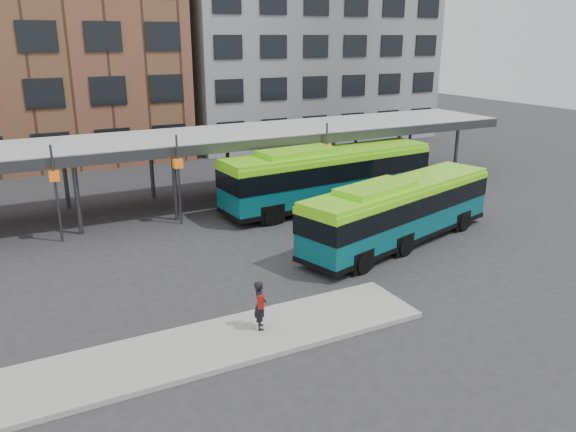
# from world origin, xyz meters

# --- Properties ---
(ground) EXTENTS (120.00, 120.00, 0.00)m
(ground) POSITION_xyz_m (0.00, 0.00, 0.00)
(ground) COLOR #28282B
(ground) RESTS_ON ground
(boarding_island) EXTENTS (14.00, 3.00, 0.18)m
(boarding_island) POSITION_xyz_m (-5.50, -3.00, 0.09)
(boarding_island) COLOR gray
(boarding_island) RESTS_ON ground
(canopy) EXTENTS (40.00, 6.53, 4.80)m
(canopy) POSITION_xyz_m (-0.06, 12.87, 3.91)
(canopy) COLOR #999B9E
(canopy) RESTS_ON ground
(building_grey) EXTENTS (24.00, 14.00, 20.00)m
(building_grey) POSITION_xyz_m (16.00, 32.00, 10.00)
(building_grey) COLOR slate
(building_grey) RESTS_ON ground
(bus_front) EXTENTS (12.05, 5.67, 3.26)m
(bus_front) POSITION_xyz_m (5.46, 2.00, 1.70)
(bus_front) COLOR #074F56
(bus_front) RESTS_ON ground
(bus_rear) EXTENTS (13.35, 3.81, 3.63)m
(bus_rear) POSITION_xyz_m (5.68, 8.93, 1.89)
(bus_rear) COLOR #074F56
(bus_rear) RESTS_ON ground
(pedestrian) EXTENTS (0.59, 0.73, 1.72)m
(pedestrian) POSITION_xyz_m (-4.08, -2.85, 1.05)
(pedestrian) COLOR black
(pedestrian) RESTS_ON boarding_island
(bike_rack) EXTENTS (5.55, 1.57, 1.03)m
(bike_rack) POSITION_xyz_m (12.80, 12.04, 0.48)
(bike_rack) COLOR slate
(bike_rack) RESTS_ON ground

